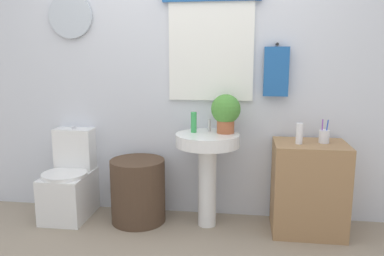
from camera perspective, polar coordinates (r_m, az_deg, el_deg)
name	(u,v)px	position (r m, az deg, el deg)	size (l,w,h in m)	color
back_wall	(189,67)	(3.36, -0.50, 9.02)	(4.40, 0.18, 2.60)	silver
toilet	(70,183)	(3.59, -17.56, -7.82)	(0.38, 0.51, 0.78)	white
laundry_hamper	(138,191)	(3.35, -7.99, -9.17)	(0.46, 0.46, 0.54)	#4C3828
pedestal_sink	(207,157)	(3.15, 2.30, -4.31)	(0.52, 0.52, 0.78)	white
faucet	(209,125)	(3.21, 2.54, 0.42)	(0.03, 0.03, 0.10)	silver
wooden_cabinet	(308,188)	(3.24, 16.86, -8.46)	(0.56, 0.44, 0.73)	#9E754C
soap_bottle	(194,122)	(3.15, 0.26, 0.86)	(0.05, 0.05, 0.17)	green
potted_plant	(226,111)	(3.12, 5.02, 2.48)	(0.24, 0.24, 0.32)	#AD5B38
lotion_bottle	(299,134)	(3.08, 15.61, -0.80)	(0.05, 0.05, 0.16)	white
toothbrush_cup	(324,136)	(3.17, 18.96, -1.17)	(0.08, 0.08, 0.19)	silver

